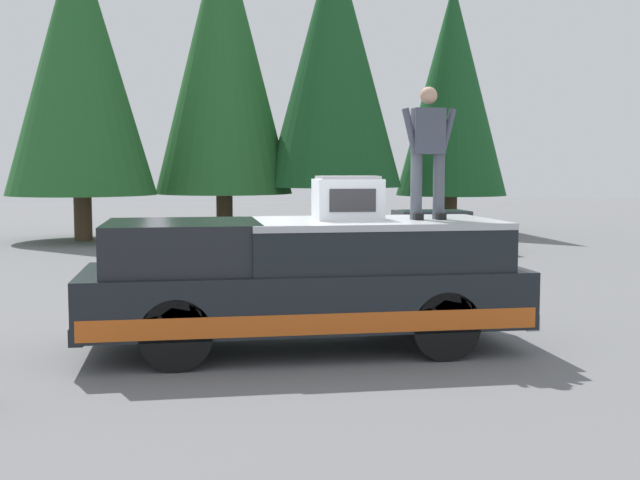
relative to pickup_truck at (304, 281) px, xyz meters
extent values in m
plane|color=slate|center=(0.12, -0.02, -0.87)|extent=(90.00, 90.00, 0.00)
cube|color=black|center=(0.00, 0.01, -0.17)|extent=(2.00, 5.50, 0.70)
cube|color=#CC5619|center=(0.00, 0.01, -0.37)|extent=(2.01, 5.39, 0.24)
cube|color=black|center=(0.00, 1.52, 0.48)|extent=(1.84, 1.87, 0.60)
cube|color=black|center=(0.00, -0.87, 0.44)|extent=(1.92, 3.19, 0.52)
cube|color=#B7BABF|center=(0.00, -0.87, 0.74)|extent=(1.94, 3.19, 0.08)
cube|color=#232326|center=(0.00, 2.70, -0.44)|extent=(1.96, 0.16, 0.20)
cube|color=#B2B5BA|center=(0.00, -2.68, -0.44)|extent=(1.96, 0.16, 0.20)
cylinder|color=black|center=(-0.85, 1.60, -0.45)|extent=(0.30, 0.84, 0.84)
cylinder|color=black|center=(0.85, 1.60, -0.45)|extent=(0.30, 0.84, 0.84)
cylinder|color=black|center=(-0.85, -1.59, -0.45)|extent=(0.30, 0.84, 0.84)
cylinder|color=black|center=(0.85, -1.59, -0.45)|extent=(0.30, 0.84, 0.84)
cube|color=silver|center=(0.04, -0.58, 1.04)|extent=(0.64, 0.84, 0.52)
cube|color=#2D2D30|center=(-0.28, -0.58, 1.04)|extent=(0.01, 0.59, 0.29)
cube|color=#99999E|center=(0.04, -0.58, 1.32)|extent=(0.58, 0.76, 0.04)
cylinder|color=#4C515B|center=(-0.07, -1.75, 1.20)|extent=(0.15, 0.15, 0.84)
cube|color=black|center=(-0.11, -1.75, 0.82)|extent=(0.26, 0.11, 0.08)
cylinder|color=#4C515B|center=(-0.07, -1.45, 1.20)|extent=(0.15, 0.15, 0.84)
cube|color=black|center=(-0.11, -1.45, 0.82)|extent=(0.26, 0.11, 0.08)
cube|color=#474C5B|center=(-0.07, -1.60, 1.91)|extent=(0.24, 0.40, 0.58)
sphere|color=tan|center=(-0.07, -1.60, 2.36)|extent=(0.22, 0.22, 0.22)
cylinder|color=#474C5B|center=(-0.10, -1.84, 1.91)|extent=(0.09, 0.23, 0.58)
cylinder|color=#474C5B|center=(-0.10, -1.35, 1.91)|extent=(0.09, 0.23, 0.58)
cube|color=black|center=(10.69, -4.92, -0.38)|extent=(1.64, 4.10, 0.50)
cube|color=#282D38|center=(10.69, -5.02, 0.08)|extent=(1.31, 1.89, 0.42)
cylinder|color=black|center=(9.97, -3.65, -0.56)|extent=(0.20, 0.62, 0.62)
cylinder|color=black|center=(11.41, -3.65, -0.56)|extent=(0.20, 0.62, 0.62)
cylinder|color=black|center=(9.97, -6.19, -0.56)|extent=(0.20, 0.62, 0.62)
cylinder|color=black|center=(11.41, -6.19, -0.56)|extent=(0.20, 0.62, 0.62)
cylinder|color=#4C3826|center=(17.57, -7.89, -0.21)|extent=(0.47, 0.47, 1.32)
cone|color=#194C23|center=(17.57, -7.89, 4.19)|extent=(3.92, 3.92, 7.49)
cylinder|color=#4C3826|center=(16.77, -3.47, -0.04)|extent=(0.55, 0.55, 1.66)
cone|color=#194C23|center=(16.77, -3.47, 4.98)|extent=(4.59, 4.59, 8.39)
cylinder|color=#4C3826|center=(17.52, 0.19, -0.16)|extent=(0.56, 0.56, 1.43)
cone|color=#235B28|center=(17.52, 0.19, 5.15)|extent=(4.64, 4.64, 9.19)
cylinder|color=#4C3826|center=(16.20, 4.71, -0.15)|extent=(0.56, 0.56, 1.45)
cone|color=#235B28|center=(16.20, 4.71, 4.70)|extent=(4.65, 4.65, 8.24)
camera|label=1|loc=(-10.01, 1.46, 1.45)|focal=44.97mm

